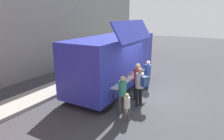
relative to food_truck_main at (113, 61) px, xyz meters
The scene contains 9 objects.
ground_plane 2.57m from the food_truck_main, 88.81° to the right, with size 60.00×60.00×0.00m, color #38383D.
curb_strip 5.01m from the food_truck_main, 146.80° to the left, with size 28.00×1.60×0.15m, color #9E998E.
food_truck_main is the anchor object (origin of this frame).
trash_bin 4.65m from the food_truck_main, 30.96° to the left, with size 0.60×0.60×0.87m, color #2D6339.
customer_front_ordering 1.90m from the food_truck_main, 112.34° to the right, with size 0.36×0.36×1.78m.
customer_mid_with_backpack 2.52m from the food_truck_main, 122.10° to the right, with size 0.44×0.57×1.75m.
customer_rear_waiting 2.93m from the food_truck_main, 142.86° to the right, with size 0.33×0.33×1.61m.
customer_extra_browsing 1.94m from the food_truck_main, 63.06° to the right, with size 0.32×0.32×1.59m.
child_near_queue 3.61m from the food_truck_main, 141.80° to the right, with size 0.23×0.23×1.13m.
Camera 1 is at (-8.82, -3.00, 3.90)m, focal length 31.22 mm.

